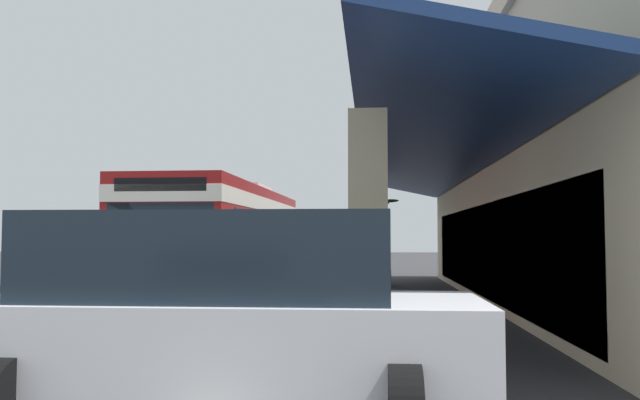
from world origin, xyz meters
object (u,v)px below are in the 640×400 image
Objects in this scene: parked_suv_white at (222,314)px; pedestrian at (11,278)px; potted_palm at (380,262)px; transit_bus at (226,234)px.

parked_suv_white is 7.41m from pedestrian.
parked_suv_white is at bearing 43.69° from pedestrian.
potted_palm is (-12.28, 6.84, -0.13)m from pedestrian.
parked_suv_white is 17.72m from potted_palm.
transit_bus is 7.52m from pedestrian.
transit_bus is 6.93m from potted_palm.
potted_palm reaches higher than pedestrian.
potted_palm reaches higher than parked_suv_white.
transit_bus reaches higher than parked_suv_white.
pedestrian is at bearing -29.12° from potted_palm.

